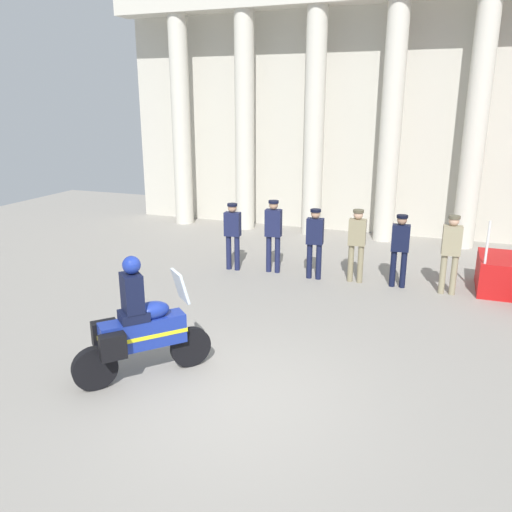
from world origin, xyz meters
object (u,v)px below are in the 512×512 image
Objects in this scene: officer_in_row_3 at (357,240)px; motorcycle_with_rider at (138,329)px; officer_in_row_5 at (451,248)px; officer_in_row_4 at (400,245)px; officer_in_row_2 at (315,238)px; officer_in_row_0 at (233,231)px; officer_in_row_1 at (273,230)px.

motorcycle_with_rider reaches higher than officer_in_row_3.
motorcycle_with_rider is (-4.22, -5.34, -0.22)m from officer_in_row_5.
officer_in_row_5 reaches higher than officer_in_row_4.
officer_in_row_2 reaches higher than officer_in_row_4.
officer_in_row_4 is (0.94, -0.01, -0.03)m from officer_in_row_3.
officer_in_row_3 is at bearing 177.80° from officer_in_row_0.
officer_in_row_3 is 1.99m from officer_in_row_5.
officer_in_row_1 is 1.07× the size of officer_in_row_2.
officer_in_row_4 is 0.86× the size of motorcycle_with_rider.
motorcycle_with_rider is (-0.24, -5.47, -0.24)m from officer_in_row_1.
officer_in_row_3 is at bearing -7.41° from officer_in_row_5.
officer_in_row_0 reaches higher than officer_in_row_4.
officer_in_row_1 is 0.92× the size of motorcycle_with_rider.
officer_in_row_3 reaches higher than officer_in_row_4.
officer_in_row_1 reaches higher than officer_in_row_2.
motorcycle_with_rider is (-2.23, -5.44, -0.20)m from officer_in_row_3.
motorcycle_with_rider reaches higher than officer_in_row_4.
officer_in_row_3 is 5.88m from motorcycle_with_rider.
officer_in_row_3 is at bearing 19.55° from motorcycle_with_rider.
officer_in_row_2 is 1.01× the size of officer_in_row_4.
officer_in_row_2 is at bearing 1.41° from officer_in_row_3.
officer_in_row_4 is at bearing 174.77° from officer_in_row_3.
officer_in_row_2 is 1.89m from officer_in_row_4.
officer_in_row_0 is 0.96× the size of officer_in_row_5.
officer_in_row_5 reaches higher than officer_in_row_2.
officer_in_row_0 is 0.87× the size of motorcycle_with_rider.
motorcycle_with_rider reaches higher than officer_in_row_2.
officer_in_row_4 is at bearing 174.58° from officer_in_row_1.
motorcycle_with_rider reaches higher than officer_in_row_5.
officer_in_row_5 is at bearing 175.71° from officer_in_row_0.
officer_in_row_0 is at bearing 49.78° from motorcycle_with_rider.
officer_in_row_4 is at bearing 11.52° from motorcycle_with_rider.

